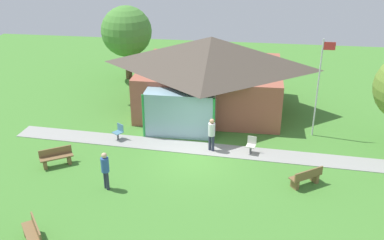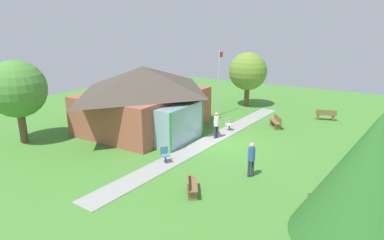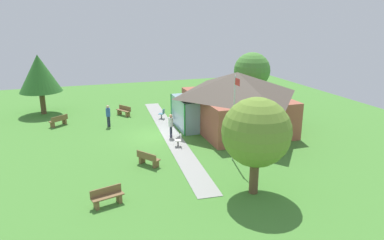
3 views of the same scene
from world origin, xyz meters
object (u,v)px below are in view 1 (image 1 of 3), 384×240
(bench_front_left, at_px, (33,234))
(bench_mid_right, at_px, (306,177))
(pavilion, at_px, (210,73))
(patio_chair_west, at_px, (119,132))
(visitor_strolling_lawn, at_px, (105,168))
(visitor_on_path, at_px, (212,132))
(tree_behind_pavilion_left, at_px, (126,32))
(bench_mid_left, at_px, (56,158))
(patio_chair_lawn_spare, at_px, (251,146))
(flagpole, at_px, (319,84))

(bench_front_left, bearing_deg, bench_mid_right, -99.63)
(pavilion, bearing_deg, patio_chair_west, -131.95)
(pavilion, relative_size, visitor_strolling_lawn, 5.25)
(pavilion, relative_size, patio_chair_west, 10.61)
(visitor_on_path, distance_m, tree_behind_pavilion_left, 12.35)
(visitor_on_path, bearing_deg, pavilion, 123.53)
(pavilion, bearing_deg, visitor_on_path, -82.87)
(bench_mid_left, bearing_deg, patio_chair_lawn_spare, 162.33)
(pavilion, bearing_deg, flagpole, -25.28)
(bench_mid_left, height_order, patio_chair_lawn_spare, patio_chair_lawn_spare)
(pavilion, distance_m, patio_chair_lawn_spare, 6.13)
(patio_chair_lawn_spare, bearing_deg, visitor_strolling_lawn, 46.74)
(patio_chair_west, xyz_separation_m, tree_behind_pavilion_left, (-2.01, 9.43, 2.96))
(tree_behind_pavilion_left, bearing_deg, patio_chair_lawn_spare, -48.33)
(bench_mid_left, distance_m, patio_chair_west, 3.63)
(flagpole, relative_size, tree_behind_pavilion_left, 1.02)
(pavilion, relative_size, bench_front_left, 6.25)
(pavilion, relative_size, bench_mid_left, 6.09)
(flagpole, xyz_separation_m, bench_mid_right, (-0.83, -5.05, -2.49))
(pavilion, relative_size, flagpole, 1.75)
(bench_mid_left, xyz_separation_m, patio_chair_west, (2.13, 2.94, 0.01))
(pavilion, height_order, patio_chair_west, pavilion)
(bench_mid_left, height_order, bench_front_left, same)
(pavilion, height_order, visitor_on_path, pavilion)
(tree_behind_pavilion_left, bearing_deg, pavilion, -37.09)
(visitor_strolling_lawn, relative_size, visitor_on_path, 1.00)
(pavilion, distance_m, patio_chair_west, 6.60)
(flagpole, xyz_separation_m, visitor_strolling_lawn, (-9.27, -6.49, -1.87))
(bench_front_left, bearing_deg, patio_chair_west, -42.00)
(bench_mid_right, bearing_deg, pavilion, 87.10)
(bench_mid_left, height_order, visitor_on_path, visitor_on_path)
(visitor_strolling_lawn, height_order, visitor_on_path, same)
(patio_chair_west, relative_size, tree_behind_pavilion_left, 0.17)
(bench_front_left, height_order, patio_chair_west, patio_chair_west)
(pavilion, height_order, bench_front_left, pavilion)
(patio_chair_lawn_spare, bearing_deg, bench_mid_right, 145.95)
(pavilion, relative_size, tree_behind_pavilion_left, 1.78)
(patio_chair_west, height_order, tree_behind_pavilion_left, tree_behind_pavilion_left)
(patio_chair_lawn_spare, bearing_deg, pavilion, -50.43)
(bench_mid_right, bearing_deg, tree_behind_pavilion_left, 96.34)
(patio_chair_west, bearing_deg, bench_mid_left, 87.86)
(tree_behind_pavilion_left, bearing_deg, visitor_on_path, -55.30)
(flagpole, height_order, patio_chair_west, flagpole)
(bench_mid_right, relative_size, patio_chair_west, 1.72)
(bench_mid_left, xyz_separation_m, tree_behind_pavilion_left, (0.12, 12.37, 2.98))
(bench_mid_right, distance_m, patio_chair_west, 9.75)
(bench_front_left, height_order, visitor_on_path, visitor_on_path)
(tree_behind_pavilion_left, bearing_deg, bench_mid_left, -90.54)
(pavilion, xyz_separation_m, bench_mid_right, (5.01, -7.81, -1.89))
(pavilion, distance_m, bench_mid_right, 9.47)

